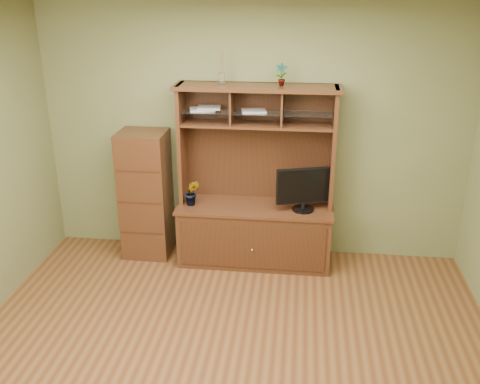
# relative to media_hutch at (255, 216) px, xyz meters

# --- Properties ---
(room) EXTENTS (4.54, 4.04, 2.74)m
(room) POSITION_rel_media_hutch_xyz_m (-0.06, -1.73, 0.83)
(room) COLOR #5A3219
(room) RESTS_ON ground
(media_hutch) EXTENTS (1.66, 0.61, 1.90)m
(media_hutch) POSITION_rel_media_hutch_xyz_m (0.00, 0.00, 0.00)
(media_hutch) COLOR #402412
(media_hutch) RESTS_ON room
(monitor) EXTENTS (0.56, 0.22, 0.46)m
(monitor) POSITION_rel_media_hutch_xyz_m (0.50, -0.08, 0.37)
(monitor) COLOR black
(monitor) RESTS_ON media_hutch
(orchid_plant) EXTENTS (0.16, 0.13, 0.28)m
(orchid_plant) POSITION_rel_media_hutch_xyz_m (-0.66, -0.08, 0.27)
(orchid_plant) COLOR #28571E
(orchid_plant) RESTS_ON media_hutch
(top_plant) EXTENTS (0.12, 0.08, 0.22)m
(top_plant) POSITION_rel_media_hutch_xyz_m (0.23, 0.08, 1.49)
(top_plant) COLOR #2C6824
(top_plant) RESTS_ON media_hutch
(reed_diffuser) EXTENTS (0.06, 0.06, 0.32)m
(reed_diffuser) POSITION_rel_media_hutch_xyz_m (-0.35, 0.08, 1.50)
(reed_diffuser) COLOR silver
(reed_diffuser) RESTS_ON media_hutch
(magazines) EXTENTS (0.80, 0.24, 0.04)m
(magazines) POSITION_rel_media_hutch_xyz_m (-0.36, 0.08, 1.13)
(magazines) COLOR #B9BABF
(magazines) RESTS_ON media_hutch
(side_cabinet) EXTENTS (0.50, 0.46, 1.40)m
(side_cabinet) POSITION_rel_media_hutch_xyz_m (-1.20, 0.03, 0.18)
(side_cabinet) COLOR #402412
(side_cabinet) RESTS_ON room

